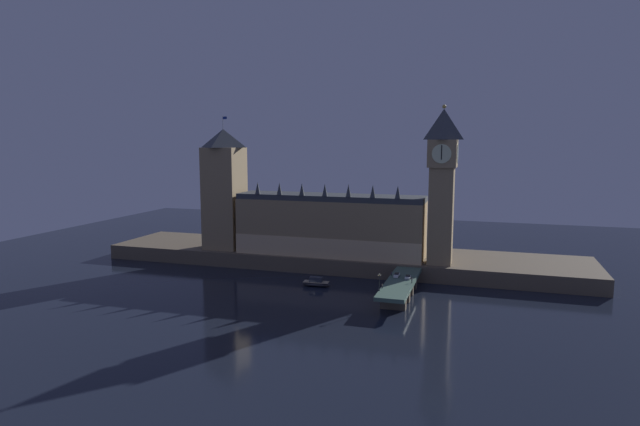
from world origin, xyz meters
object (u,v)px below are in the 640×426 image
Objects in this scene: car_southbound_trail at (408,277)px; street_lamp_near at (379,280)px; victoria_tower at (224,189)px; boat_upstream at (316,283)px; car_northbound_lead at (397,275)px; pedestrian_near_rail at (382,286)px; pedestrian_far_rail at (391,274)px; clock_tower at (442,181)px; pedestrian_mid_walk at (412,280)px.

street_lamp_near is at bearing -110.15° from car_southbound_trail.
boat_upstream is at bearing -28.15° from victoria_tower.
pedestrian_near_rail reaches higher than car_northbound_lead.
pedestrian_far_rail is at bearing 150.36° from car_northbound_lead.
pedestrian_far_rail is at bearing 90.00° from pedestrian_near_rail.
clock_tower reaches higher than street_lamp_near.
victoria_tower is 70.54m from boat_upstream.
boat_upstream is (-31.85, -0.42, -5.49)m from car_northbound_lead.
boat_upstream is (-29.23, 20.05, -8.54)m from street_lamp_near.
car_southbound_trail is (91.08, -30.16, -27.95)m from victoria_tower.
street_lamp_near is (-0.40, -3.48, 2.90)m from pedestrian_near_rail.
car_northbound_lead is (86.65, -28.90, -27.86)m from victoria_tower.
clock_tower is 44.65m from car_northbound_lead.
street_lamp_near is at bearing -30.44° from victoria_tower.
victoria_tower is 103.70m from pedestrian_mid_walk.
car_northbound_lead is at bearing -117.93° from clock_tower.
clock_tower is at bearing -1.91° from victoria_tower.
car_southbound_trail is at bearing -108.77° from clock_tower.
pedestrian_mid_walk is (8.87, 10.06, 0.07)m from pedestrian_near_rail.
street_lamp_near is at bearing -91.05° from pedestrian_far_rail.
clock_tower is 13.71× the size of car_northbound_lead.
clock_tower is 47.38m from pedestrian_mid_walk.
victoria_tower reaches higher than street_lamp_near.
car_northbound_lead is 17.14m from pedestrian_near_rail.
car_southbound_trail is at bearing -18.32° from victoria_tower.
street_lamp_near is (-7.05, -19.22, 3.14)m from car_southbound_trail.
car_northbound_lead is 4.61m from car_southbound_trail.
pedestrian_mid_walk is (93.30, -35.84, -27.64)m from victoria_tower.
street_lamp_near is (-0.40, -21.73, 2.93)m from pedestrian_far_rail.
car_southbound_trail is 7.12m from pedestrian_far_rail.
street_lamp_near is (84.03, -49.37, -24.81)m from victoria_tower.
clock_tower is 57.78m from street_lamp_near.
car_northbound_lead is 32.32m from boat_upstream.
car_southbound_trail is 17.09m from pedestrian_near_rail.
clock_tower is at bearing 70.65° from street_lamp_near.
car_northbound_lead is 2.85× the size of pedestrian_near_rail.
clock_tower reaches higher than car_southbound_trail.
car_southbound_trail is 2.41× the size of pedestrian_far_rail.
pedestrian_far_rail is at bearing 137.27° from pedestrian_mid_walk.
pedestrian_far_rail is 30.21m from boat_upstream.
boat_upstream is at bearing -179.24° from car_northbound_lead.
clock_tower reaches higher than victoria_tower.
pedestrian_near_rail is (-2.22, -16.99, 0.15)m from car_northbound_lead.
car_northbound_lead is (-13.55, -25.55, -34.02)m from clock_tower.
clock_tower is at bearing 62.07° from car_northbound_lead.
pedestrian_near_rail is at bearing -28.53° from victoria_tower.
pedestrian_mid_walk reaches higher than pedestrian_near_rail.
pedestrian_mid_walk is at bearing -9.60° from boat_upstream.
pedestrian_near_rail is 18.26m from pedestrian_far_rail.
clock_tower reaches higher than pedestrian_far_rail.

